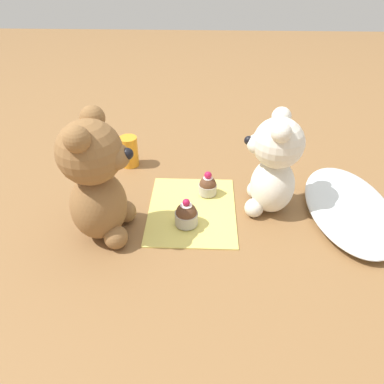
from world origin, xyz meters
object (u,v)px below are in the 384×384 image
(cupcake_near_tan_bear, at_px, (186,215))
(teddy_bear_tan, at_px, (96,180))
(teddy_bear_cream, at_px, (274,165))
(juice_glass, at_px, (129,151))
(cupcake_near_cream_bear, at_px, (208,186))

(cupcake_near_tan_bear, bearing_deg, teddy_bear_tan, -80.65)
(teddy_bear_cream, distance_m, cupcake_near_tan_bear, 0.23)
(cupcake_near_tan_bear, relative_size, juice_glass, 0.78)
(cupcake_near_cream_bear, bearing_deg, teddy_bear_tan, -56.50)
(teddy_bear_tan, relative_size, juice_glass, 3.23)
(cupcake_near_cream_bear, xyz_separation_m, cupcake_near_tan_bear, (0.12, -0.05, 0.00))
(cupcake_near_tan_bear, distance_m, juice_glass, 0.32)
(teddy_bear_tan, xyz_separation_m, juice_glass, (-0.30, 0.01, -0.10))
(teddy_bear_tan, distance_m, cupcake_near_cream_bear, 0.30)
(teddy_bear_tan, bearing_deg, juice_glass, 1.17)
(juice_glass, bearing_deg, cupcake_near_cream_bear, 57.69)
(teddy_bear_tan, xyz_separation_m, cupcake_near_tan_bear, (-0.03, 0.19, -0.11))
(juice_glass, bearing_deg, teddy_bear_cream, 63.04)
(teddy_bear_cream, height_order, teddy_bear_tan, teddy_bear_tan)
(teddy_bear_cream, bearing_deg, cupcake_near_cream_bear, -98.67)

